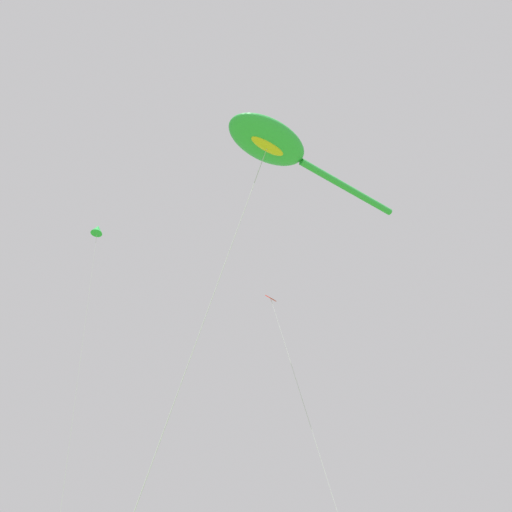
# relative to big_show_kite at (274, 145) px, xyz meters

# --- Properties ---
(big_show_kite) EXTENTS (8.84, 9.63, 20.07)m
(big_show_kite) POSITION_rel_big_show_kite_xyz_m (0.00, 0.00, 0.00)
(big_show_kite) COLOR green
(big_show_kite) RESTS_ON ground
(small_kite_tiny_distant) EXTENTS (1.21, 4.06, 15.60)m
(small_kite_tiny_distant) POSITION_rel_big_show_kite_xyz_m (5.76, 1.75, -6.57)
(small_kite_tiny_distant) COLOR red
(small_kite_tiny_distant) RESTS_ON ground
(small_kite_bird_shape) EXTENTS (2.89, 1.94, 23.68)m
(small_kite_bird_shape) POSITION_rel_big_show_kite_xyz_m (5.01, 14.12, 3.60)
(small_kite_bird_shape) COLOR green
(small_kite_bird_shape) RESTS_ON ground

